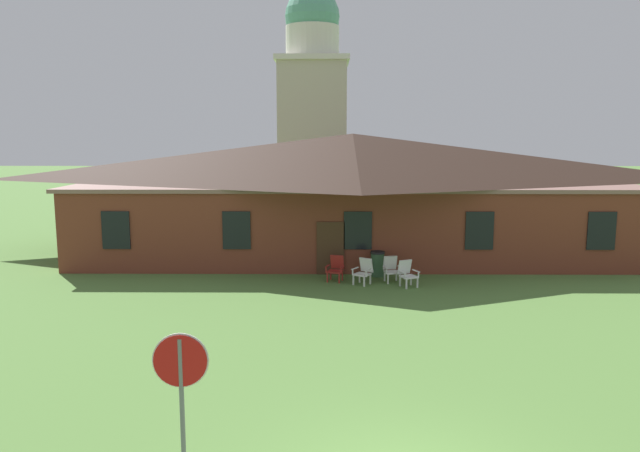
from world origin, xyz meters
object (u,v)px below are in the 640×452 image
(stop_sign, at_px, (181,385))
(lawn_chair_by_porch, at_px, (336,268))
(lawn_chair_near_door, at_px, (364,271))
(lawn_chair_middle, at_px, (407,273))
(trash_bin, at_px, (377,264))
(lawn_chair_left_end, at_px, (391,269))

(stop_sign, xyz_separation_m, lawn_chair_by_porch, (2.45, 14.02, -1.41))
(lawn_chair_by_porch, relative_size, lawn_chair_near_door, 1.00)
(lawn_chair_middle, height_order, trash_bin, trash_bin)
(stop_sign, bearing_deg, lawn_chair_left_end, 71.96)
(lawn_chair_by_porch, xyz_separation_m, trash_bin, (1.63, 0.77, -0.00))
(lawn_chair_by_porch, xyz_separation_m, lawn_chair_middle, (2.57, -0.84, 0.00))
(trash_bin, bearing_deg, lawn_chair_left_end, -63.32)
(lawn_chair_near_door, height_order, lawn_chair_left_end, same)
(lawn_chair_left_end, distance_m, lawn_chair_middle, 0.87)
(stop_sign, relative_size, lawn_chair_near_door, 2.80)
(lawn_chair_left_end, relative_size, trash_bin, 0.98)
(trash_bin, bearing_deg, stop_sign, -105.42)
(lawn_chair_by_porch, bearing_deg, lawn_chair_left_end, -3.28)
(lawn_chair_by_porch, relative_size, lawn_chair_left_end, 1.00)
(lawn_chair_by_porch, distance_m, lawn_chair_middle, 2.71)
(lawn_chair_left_end, bearing_deg, lawn_chair_by_porch, 176.72)
(lawn_chair_left_end, xyz_separation_m, trash_bin, (-0.45, 0.89, -0.00))
(lawn_chair_middle, bearing_deg, trash_bin, 120.33)
(lawn_chair_near_door, relative_size, trash_bin, 0.98)
(lawn_chair_by_porch, bearing_deg, lawn_chair_near_door, -25.86)
(stop_sign, distance_m, lawn_chair_by_porch, 14.30)
(stop_sign, height_order, lawn_chair_left_end, stop_sign)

